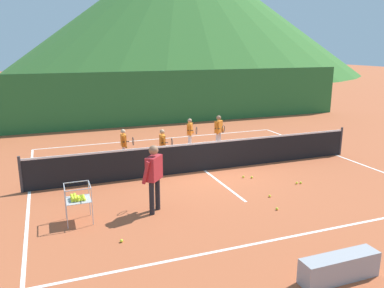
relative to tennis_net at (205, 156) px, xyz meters
name	(u,v)px	position (x,y,z in m)	size (l,w,h in m)	color
ground_plane	(205,171)	(0.00, 0.00, -0.50)	(120.00, 120.00, 0.00)	#B25633
line_baseline_near	(292,236)	(0.00, -4.91, -0.50)	(10.75, 0.08, 0.01)	white
line_baseline_far	(162,139)	(0.00, 4.91, -0.50)	(10.75, 0.08, 0.01)	white
line_sideline_west	(29,191)	(-5.37, 0.00, -0.50)	(0.08, 9.82, 0.01)	white
line_sideline_east	(336,155)	(5.37, 0.00, -0.50)	(0.08, 9.82, 0.01)	white
line_service_center	(205,171)	(0.00, 0.00, -0.50)	(0.08, 5.71, 0.01)	white
tennis_net	(205,156)	(0.00, 0.00, 0.00)	(11.19, 0.08, 1.05)	#333338
instructor	(154,172)	(-2.42, -2.59, 0.52)	(0.61, 0.81, 1.70)	black
student_0	(124,142)	(-2.27, 1.90, 0.22)	(0.40, 0.60, 1.19)	silver
student_1	(163,143)	(-1.07, 1.20, 0.25)	(0.41, 0.64, 1.24)	silver
student_2	(190,131)	(0.53, 2.78, 0.25)	(0.40, 0.69, 1.24)	silver
student_3	(219,129)	(1.62, 2.45, 0.31)	(0.51, 0.68, 1.34)	silver
ball_cart	(77,198)	(-4.24, -2.52, 0.09)	(0.58, 0.58, 0.90)	#B7B7BC
tennis_ball_0	(301,183)	(2.20, -2.19, -0.47)	(0.07, 0.07, 0.07)	yellow
tennis_ball_1	(252,177)	(1.08, -1.23, -0.47)	(0.07, 0.07, 0.07)	yellow
tennis_ball_2	(297,183)	(2.08, -2.17, -0.47)	(0.07, 0.07, 0.07)	yellow
tennis_ball_3	(270,196)	(0.77, -2.78, -0.47)	(0.07, 0.07, 0.07)	yellow
tennis_ball_5	(277,209)	(0.47, -3.59, -0.47)	(0.07, 0.07, 0.07)	yellow
tennis_ball_6	(243,177)	(0.85, -1.10, -0.47)	(0.07, 0.07, 0.07)	yellow
tennis_ball_7	(121,241)	(-3.49, -3.86, -0.47)	(0.07, 0.07, 0.07)	yellow
windscreen_fence	(144,99)	(0.00, 8.08, 0.89)	(23.64, 0.08, 2.78)	#286B33
courtside_bench	(339,267)	(-0.17, -6.54, -0.27)	(1.50, 0.36, 0.46)	#99999E
hill_0	(181,9)	(16.69, 50.26, 9.32)	(55.01, 55.01, 19.65)	#38702D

